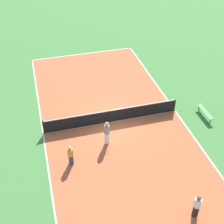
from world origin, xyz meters
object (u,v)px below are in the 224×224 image
Objects in this scene: player_baseline_gray at (107,131)px; tennis_net at (112,116)px; bench at (205,112)px; tennis_ball_far_baseline at (104,223)px; player_center_orange at (70,154)px; tennis_ball_near_net at (118,64)px; player_far_white at (197,205)px.

tennis_net is at bearing 31.02° from player_baseline_gray.
bench is 11.39m from tennis_ball_far_baseline.
tennis_ball_far_baseline is (-0.95, 4.54, -0.75)m from player_center_orange.
player_baseline_gray is (0.90, 2.05, 0.47)m from tennis_net.
player_center_orange is 20.74× the size of tennis_ball_near_net.
player_baseline_gray is 26.03× the size of tennis_ball_far_baseline.
player_far_white is (4.59, 7.42, 0.52)m from bench.
tennis_net is 4.76m from player_center_orange.
tennis_ball_near_net is 1.00× the size of tennis_ball_far_baseline.
tennis_net is at bearing 70.66° from tennis_ball_near_net.
player_far_white is (-3.04, 6.52, -0.14)m from player_baseline_gray.
player_center_orange is 2.85m from player_baseline_gray.
player_center_orange is 0.90× the size of player_far_white.
bench is at bearing 170.27° from tennis_net.
player_baseline_gray is at bearing -83.26° from bench.
player_baseline_gray is 1.13× the size of player_far_white.
player_baseline_gray reaches higher than tennis_ball_near_net.
tennis_net is 6.91× the size of player_center_orange.
tennis_ball_near_net is at bearing -109.34° from tennis_net.
bench is 1.38× the size of player_center_orange.
tennis_net is 5.50× the size of player_baseline_gray.
bench is 9.90m from tennis_ball_near_net.
player_center_orange is 12.82m from tennis_ball_near_net.
tennis_net is at bearing -99.73° from bench.
bench is at bearing -28.56° from player_baseline_gray.
tennis_net is 2.29m from player_baseline_gray.
tennis_ball_far_baseline is at bearing -0.43° from player_far_white.
player_far_white reaches higher than player_center_orange.
player_center_orange is at bearing -34.33° from player_far_white.
player_center_orange reaches higher than tennis_net.
tennis_net is 8.84m from player_far_white.
player_far_white is (-2.14, 8.58, 0.33)m from tennis_net.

